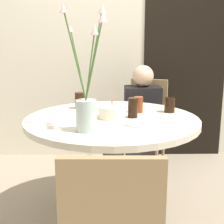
{
  "coord_description": "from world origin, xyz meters",
  "views": [
    {
      "loc": [
        -0.04,
        -2.11,
        1.3
      ],
      "look_at": [
        0.0,
        0.0,
        0.81
      ],
      "focal_mm": 50.0,
      "sensor_mm": 36.0,
      "label": 1
    }
  ],
  "objects_px": {
    "side_plate": "(140,123)",
    "drink_glass_3": "(170,105)",
    "flower_vase": "(87,100)",
    "person_woman": "(142,124)",
    "drink_glass_1": "(80,100)",
    "birthday_cake": "(112,112)",
    "drink_glass_0": "(138,105)",
    "chair_near_front": "(146,119)",
    "drink_glass_2": "(133,108)"
  },
  "relations": [
    {
      "from": "drink_glass_0",
      "to": "person_woman",
      "type": "distance_m",
      "value": 0.73
    },
    {
      "from": "drink_glass_0",
      "to": "drink_glass_3",
      "type": "height_order",
      "value": "drink_glass_0"
    },
    {
      "from": "birthday_cake",
      "to": "drink_glass_2",
      "type": "distance_m",
      "value": 0.15
    },
    {
      "from": "drink_glass_2",
      "to": "drink_glass_3",
      "type": "bearing_deg",
      "value": 28.08
    },
    {
      "from": "chair_near_front",
      "to": "drink_glass_1",
      "type": "bearing_deg",
      "value": -112.58
    },
    {
      "from": "drink_glass_3",
      "to": "person_woman",
      "type": "relative_size",
      "value": 0.1
    },
    {
      "from": "side_plate",
      "to": "drink_glass_3",
      "type": "bearing_deg",
      "value": 52.41
    },
    {
      "from": "drink_glass_2",
      "to": "person_woman",
      "type": "bearing_deg",
      "value": 78.42
    },
    {
      "from": "birthday_cake",
      "to": "side_plate",
      "type": "height_order",
      "value": "birthday_cake"
    },
    {
      "from": "drink_glass_2",
      "to": "side_plate",
      "type": "bearing_deg",
      "value": -78.55
    },
    {
      "from": "chair_near_front",
      "to": "flower_vase",
      "type": "xyz_separation_m",
      "value": [
        -0.52,
        -1.28,
        0.44
      ]
    },
    {
      "from": "birthday_cake",
      "to": "flower_vase",
      "type": "xyz_separation_m",
      "value": [
        -0.15,
        -0.32,
        0.15
      ]
    },
    {
      "from": "flower_vase",
      "to": "person_woman",
      "type": "relative_size",
      "value": 0.67
    },
    {
      "from": "side_plate",
      "to": "drink_glass_3",
      "type": "relative_size",
      "value": 1.96
    },
    {
      "from": "birthday_cake",
      "to": "person_woman",
      "type": "height_order",
      "value": "person_woman"
    },
    {
      "from": "chair_near_front",
      "to": "birthday_cake",
      "type": "distance_m",
      "value": 1.07
    },
    {
      "from": "birthday_cake",
      "to": "drink_glass_3",
      "type": "relative_size",
      "value": 1.73
    },
    {
      "from": "side_plate",
      "to": "drink_glass_0",
      "type": "distance_m",
      "value": 0.33
    },
    {
      "from": "side_plate",
      "to": "chair_near_front",
      "type": "bearing_deg",
      "value": 80.63
    },
    {
      "from": "flower_vase",
      "to": "drink_glass_1",
      "type": "xyz_separation_m",
      "value": [
        -0.1,
        0.64,
        -0.12
      ]
    },
    {
      "from": "flower_vase",
      "to": "drink_glass_1",
      "type": "relative_size",
      "value": 5.61
    },
    {
      "from": "birthday_cake",
      "to": "person_woman",
      "type": "distance_m",
      "value": 0.92
    },
    {
      "from": "side_plate",
      "to": "drink_glass_2",
      "type": "height_order",
      "value": "drink_glass_2"
    },
    {
      "from": "drink_glass_1",
      "to": "person_woman",
      "type": "bearing_deg",
      "value": 41.67
    },
    {
      "from": "drink_glass_1",
      "to": "flower_vase",
      "type": "bearing_deg",
      "value": -81.38
    },
    {
      "from": "birthday_cake",
      "to": "drink_glass_2",
      "type": "height_order",
      "value": "drink_glass_2"
    },
    {
      "from": "birthday_cake",
      "to": "drink_glass_1",
      "type": "xyz_separation_m",
      "value": [
        -0.25,
        0.32,
        0.02
      ]
    },
    {
      "from": "flower_vase",
      "to": "drink_glass_0",
      "type": "bearing_deg",
      "value": 54.26
    },
    {
      "from": "chair_near_front",
      "to": "flower_vase",
      "type": "distance_m",
      "value": 1.45
    },
    {
      "from": "flower_vase",
      "to": "drink_glass_0",
      "type": "height_order",
      "value": "flower_vase"
    },
    {
      "from": "chair_near_front",
      "to": "side_plate",
      "type": "bearing_deg",
      "value": -78.33
    },
    {
      "from": "side_plate",
      "to": "drink_glass_2",
      "type": "distance_m",
      "value": 0.19
    },
    {
      "from": "birthday_cake",
      "to": "drink_glass_1",
      "type": "distance_m",
      "value": 0.4
    },
    {
      "from": "chair_near_front",
      "to": "side_plate",
      "type": "height_order",
      "value": "chair_near_front"
    },
    {
      "from": "drink_glass_3",
      "to": "flower_vase",
      "type": "bearing_deg",
      "value": -140.19
    },
    {
      "from": "birthday_cake",
      "to": "drink_glass_0",
      "type": "xyz_separation_m",
      "value": [
        0.2,
        0.17,
        0.02
      ]
    },
    {
      "from": "chair_near_front",
      "to": "drink_glass_1",
      "type": "distance_m",
      "value": 0.95
    },
    {
      "from": "birthday_cake",
      "to": "drink_glass_3",
      "type": "height_order",
      "value": "birthday_cake"
    },
    {
      "from": "side_plate",
      "to": "drink_glass_1",
      "type": "distance_m",
      "value": 0.64
    },
    {
      "from": "side_plate",
      "to": "person_woman",
      "type": "relative_size",
      "value": 0.2
    },
    {
      "from": "flower_vase",
      "to": "chair_near_front",
      "type": "bearing_deg",
      "value": 67.98
    },
    {
      "from": "flower_vase",
      "to": "drink_glass_0",
      "type": "xyz_separation_m",
      "value": [
        0.35,
        0.49,
        -0.13
      ]
    },
    {
      "from": "flower_vase",
      "to": "drink_glass_1",
      "type": "bearing_deg",
      "value": 98.62
    },
    {
      "from": "drink_glass_1",
      "to": "drink_glass_3",
      "type": "height_order",
      "value": "drink_glass_1"
    },
    {
      "from": "person_woman",
      "to": "drink_glass_1",
      "type": "bearing_deg",
      "value": -138.33
    },
    {
      "from": "drink_glass_0",
      "to": "drink_glass_1",
      "type": "xyz_separation_m",
      "value": [
        -0.45,
        0.15,
        0.01
      ]
    },
    {
      "from": "flower_vase",
      "to": "birthday_cake",
      "type": "bearing_deg",
      "value": 64.71
    },
    {
      "from": "drink_glass_0",
      "to": "drink_glass_3",
      "type": "xyz_separation_m",
      "value": [
        0.23,
        0.0,
        -0.0
      ]
    },
    {
      "from": "flower_vase",
      "to": "drink_glass_1",
      "type": "height_order",
      "value": "flower_vase"
    },
    {
      "from": "drink_glass_3",
      "to": "person_woman",
      "type": "bearing_deg",
      "value": 101.12
    }
  ]
}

